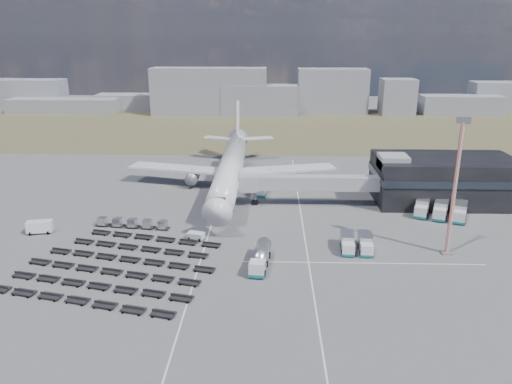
{
  "coord_description": "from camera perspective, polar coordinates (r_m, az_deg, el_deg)",
  "views": [
    {
      "loc": [
        9.58,
        -83.03,
        36.66
      ],
      "look_at": [
        6.53,
        17.04,
        4.0
      ],
      "focal_mm": 35.0,
      "sensor_mm": 36.0,
      "label": 1
    }
  ],
  "objects": [
    {
      "name": "terminal",
      "position": [
        117.87,
        20.59,
        1.43
      ],
      "size": [
        30.4,
        16.4,
        11.0
      ],
      "color": "black",
      "rests_on": "ground"
    },
    {
      "name": "baggage_dollies",
      "position": [
        84.33,
        -15.52,
        -8.12
      ],
      "size": [
        33.56,
        30.69,
        0.79
      ],
      "rotation": [
        0.0,
        0.0,
        -0.23
      ],
      "color": "black",
      "rests_on": "ground"
    },
    {
      "name": "utility_van",
      "position": [
        102.66,
        -23.48,
        -3.71
      ],
      "size": [
        4.89,
        2.92,
        2.42
      ],
      "primitive_type": "cube",
      "rotation": [
        0.0,
        0.0,
        0.2
      ],
      "color": "silver",
      "rests_on": "ground"
    },
    {
      "name": "ground",
      "position": [
        91.27,
        -4.45,
        -5.67
      ],
      "size": [
        420.0,
        420.0,
        0.0
      ],
      "primitive_type": "plane",
      "color": "#565659",
      "rests_on": "ground"
    },
    {
      "name": "grass_strip",
      "position": [
        196.72,
        -1.08,
        7.33
      ],
      "size": [
        420.0,
        90.0,
        0.01
      ],
      "primitive_type": "cube",
      "color": "brown",
      "rests_on": "ground"
    },
    {
      "name": "airliner",
      "position": [
        119.98,
        -2.9,
        2.89
      ],
      "size": [
        51.59,
        64.53,
        17.62
      ],
      "color": "silver",
      "rests_on": "ground"
    },
    {
      "name": "fuel_tanker",
      "position": [
        81.43,
        0.49,
        -7.46
      ],
      "size": [
        3.54,
        9.91,
        3.13
      ],
      "rotation": [
        0.0,
        0.0,
        -0.11
      ],
      "color": "silver",
      "rests_on": "ground"
    },
    {
      "name": "floodlight_mast",
      "position": [
        88.54,
        21.76,
        0.46
      ],
      "size": [
        2.25,
        1.82,
        23.61
      ],
      "rotation": [
        0.0,
        0.0,
        -0.29
      ],
      "color": "red",
      "rests_on": "ground"
    },
    {
      "name": "skyline",
      "position": [
        235.96,
        -3.75,
        11.02
      ],
      "size": [
        317.5,
        26.89,
        22.26
      ],
      "color": "gray",
      "rests_on": "ground"
    },
    {
      "name": "service_trucks_near",
      "position": [
        88.69,
        11.4,
        -5.74
      ],
      "size": [
        5.76,
        6.73,
        2.56
      ],
      "rotation": [
        0.0,
        0.0,
        -0.07
      ],
      "color": "silver",
      "rests_on": "ground"
    },
    {
      "name": "pushback_tug",
      "position": [
        92.22,
        -6.89,
        -5.03
      ],
      "size": [
        3.37,
        2.49,
        1.39
      ],
      "primitive_type": "cube",
      "rotation": [
        0.0,
        0.0,
        -0.29
      ],
      "color": "silver",
      "rests_on": "ground"
    },
    {
      "name": "service_trucks_far",
      "position": [
        108.96,
        20.36,
        -1.87
      ],
      "size": [
        11.86,
        10.57,
        2.98
      ],
      "rotation": [
        0.0,
        0.0,
        -0.39
      ],
      "color": "silver",
      "rests_on": "ground"
    },
    {
      "name": "lane_markings",
      "position": [
        93.52,
        1.73,
        -5.02
      ],
      "size": [
        47.12,
        110.0,
        0.01
      ],
      "color": "silver",
      "rests_on": "ground"
    },
    {
      "name": "jet_bridge",
      "position": [
        108.36,
        5.02,
        1.04
      ],
      "size": [
        30.3,
        3.8,
        7.05
      ],
      "color": "#939399",
      "rests_on": "ground"
    },
    {
      "name": "catering_truck",
      "position": [
        116.12,
        0.57,
        0.44
      ],
      "size": [
        3.19,
        6.57,
        2.91
      ],
      "rotation": [
        0.0,
        0.0,
        -0.09
      ],
      "color": "silver",
      "rests_on": "ground"
    },
    {
      "name": "uld_row",
      "position": [
        99.7,
        -13.95,
        -3.47
      ],
      "size": [
        14.78,
        3.29,
        1.61
      ],
      "rotation": [
        0.0,
        0.0,
        -0.12
      ],
      "color": "black",
      "rests_on": "ground"
    }
  ]
}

